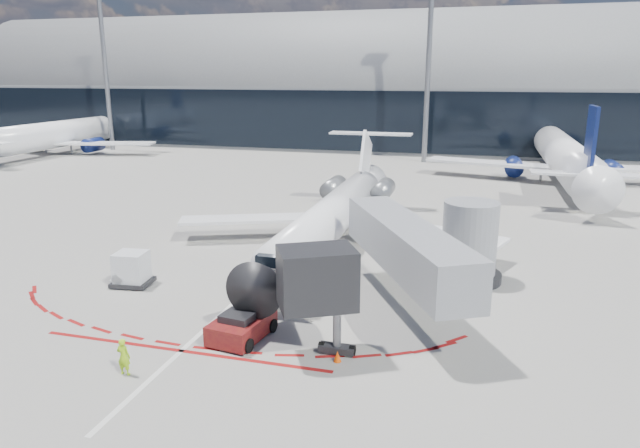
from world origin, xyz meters
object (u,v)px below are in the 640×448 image
(pushback_tug, at_px, (242,326))
(ramp_worker, at_px, (124,357))
(regional_jet, at_px, (335,213))
(uld_container, at_px, (132,269))

(pushback_tug, xyz_separation_m, ramp_worker, (-3.33, -4.38, 0.20))
(pushback_tug, bearing_deg, ramp_worker, -119.00)
(regional_jet, bearing_deg, ramp_worker, -101.33)
(uld_container, bearing_deg, ramp_worker, -65.30)
(pushback_tug, height_order, uld_container, uld_container)
(regional_jet, height_order, pushback_tug, regional_jet)
(pushback_tug, bearing_deg, uld_container, 160.48)
(regional_jet, height_order, uld_container, regional_jet)
(pushback_tug, height_order, ramp_worker, ramp_worker)
(pushback_tug, xyz_separation_m, uld_container, (-8.86, 4.67, 0.39))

